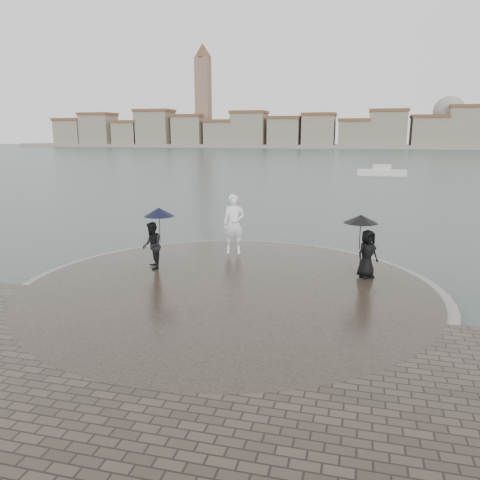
# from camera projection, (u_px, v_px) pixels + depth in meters

# --- Properties ---
(ground) EXTENTS (400.00, 400.00, 0.00)m
(ground) POSITION_uv_depth(u_px,v_px,m) (187.00, 347.00, 10.60)
(ground) COLOR #2B3835
(ground) RESTS_ON ground
(kerb_ring) EXTENTS (12.50, 12.50, 0.32)m
(kerb_ring) POSITION_uv_depth(u_px,v_px,m) (229.00, 292.00, 13.87)
(kerb_ring) COLOR gray
(kerb_ring) RESTS_ON ground
(quay_tip) EXTENTS (11.90, 11.90, 0.36)m
(quay_tip) POSITION_uv_depth(u_px,v_px,m) (229.00, 291.00, 13.86)
(quay_tip) COLOR #2D261E
(quay_tip) RESTS_ON ground
(statue) EXTENTS (0.91, 0.70, 2.22)m
(statue) POSITION_uv_depth(u_px,v_px,m) (234.00, 224.00, 17.35)
(statue) COLOR white
(statue) RESTS_ON quay_tip
(visitor_left) EXTENTS (1.20, 1.08, 2.04)m
(visitor_left) POSITION_uv_depth(u_px,v_px,m) (154.00, 236.00, 15.32)
(visitor_left) COLOR black
(visitor_left) RESTS_ON quay_tip
(visitor_right) EXTENTS (1.23, 1.08, 1.95)m
(visitor_right) POSITION_uv_depth(u_px,v_px,m) (365.00, 241.00, 14.42)
(visitor_right) COLOR black
(visitor_right) RESTS_ON quay_tip
(far_skyline) EXTENTS (260.00, 20.00, 37.00)m
(far_skyline) POSITION_uv_depth(u_px,v_px,m) (335.00, 132.00, 162.60)
(far_skyline) COLOR gray
(far_skyline) RESTS_ON ground
(boats) EXTENTS (25.11, 9.07, 1.50)m
(boats) POSITION_uv_depth(u_px,v_px,m) (479.00, 177.00, 49.26)
(boats) COLOR silver
(boats) RESTS_ON ground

